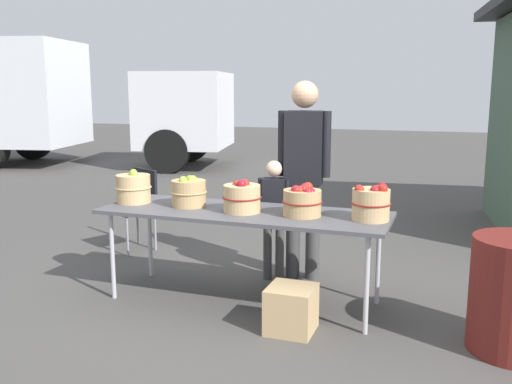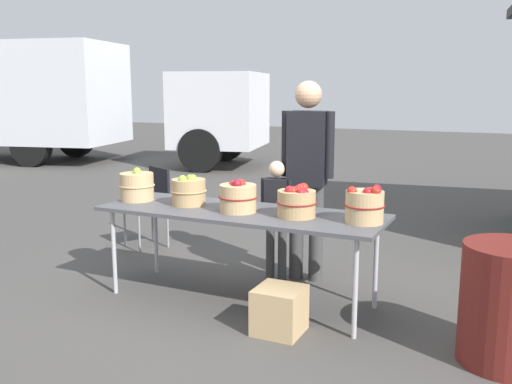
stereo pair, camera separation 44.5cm
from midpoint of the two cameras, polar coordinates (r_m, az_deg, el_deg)
The scene contains 13 objects.
ground_plane at distance 4.67m, azimuth 1.19°, elevation -10.96°, with size 40.00×40.00×0.00m, color #474442.
market_table at distance 4.46m, azimuth 1.22°, elevation -2.43°, with size 2.30×0.76×0.75m.
apple_basket_green_0 at distance 4.91m, azimuth -9.47°, elevation 0.61°, with size 0.31×0.31×0.29m.
apple_basket_green_1 at distance 4.66m, azimuth -4.15°, elevation 0.07°, with size 0.30×0.30×0.26m.
apple_basket_red_0 at distance 4.38m, azimuth 1.06°, elevation -0.52°, with size 0.31×0.31×0.26m.
apple_basket_red_1 at distance 4.24m, azimuth 7.15°, elevation -1.04°, with size 0.31×0.31×0.25m.
apple_basket_red_2 at distance 4.14m, azimuth 14.03°, elevation -1.34°, with size 0.29×0.29×0.28m.
vendor_adult at distance 4.96m, azimuth 7.79°, elevation 2.70°, with size 0.47×0.27×1.77m.
child_customer at distance 4.98m, azimuth 4.65°, elevation -1.93°, with size 0.28×0.17×1.08m.
box_truck at distance 13.86m, azimuth -17.36°, elevation 9.06°, with size 7.98×3.78×2.75m.
folding_chair at distance 6.16m, azimuth -8.59°, elevation -0.87°, with size 0.53×0.53×0.86m.
trash_barrel at distance 3.97m, azimuth 27.39°, elevation -10.18°, with size 0.60×0.60×0.76m, color maroon.
produce_crate at distance 4.05m, azimuth 5.61°, elevation -11.90°, with size 0.33×0.33×0.33m, color tan.
Camera 2 is at (1.96, -3.89, 1.70)m, focal length 39.43 mm.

